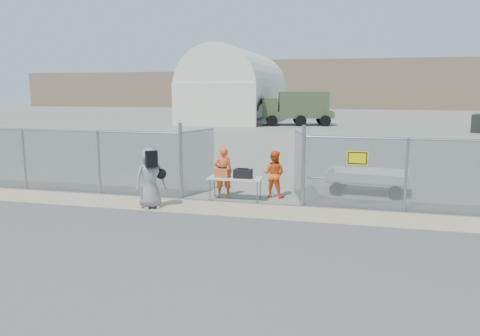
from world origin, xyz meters
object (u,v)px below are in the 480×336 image
(visitor, at_px, (150,178))
(folding_table, at_px, (235,189))
(security_worker_left, at_px, (223,172))
(utility_trailer, at_px, (368,181))
(security_worker_right, at_px, (274,174))

(visitor, bearing_deg, folding_table, -2.99)
(folding_table, bearing_deg, security_worker_left, 143.32)
(folding_table, bearing_deg, utility_trailer, 24.29)
(folding_table, bearing_deg, security_worker_right, 28.39)
(security_worker_left, bearing_deg, visitor, 29.58)
(security_worker_left, bearing_deg, security_worker_right, 170.87)
(folding_table, xyz_separation_m, security_worker_right, (1.15, 0.68, 0.42))
(security_worker_right, bearing_deg, security_worker_left, 21.00)
(security_worker_left, xyz_separation_m, visitor, (-1.70, -2.02, 0.08))
(security_worker_left, relative_size, utility_trailer, 0.48)
(folding_table, height_order, utility_trailer, utility_trailer)
(security_worker_left, distance_m, visitor, 2.64)
(security_worker_right, distance_m, visitor, 4.10)
(security_worker_left, height_order, utility_trailer, security_worker_left)
(visitor, xyz_separation_m, utility_trailer, (6.41, 3.75, -0.50))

